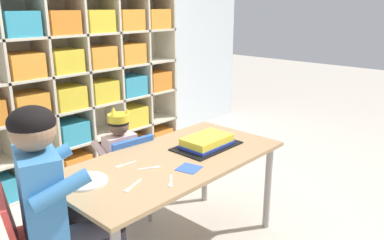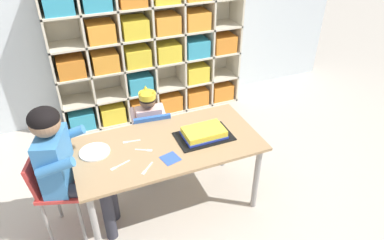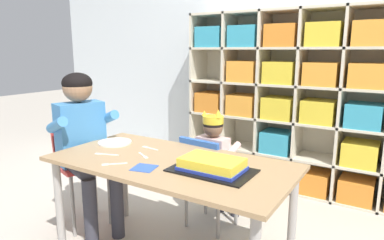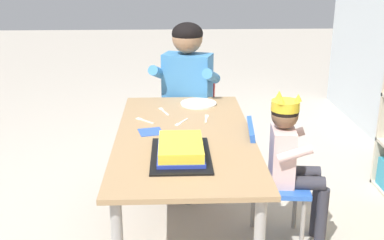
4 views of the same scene
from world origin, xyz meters
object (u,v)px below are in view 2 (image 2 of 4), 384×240
(activity_table, at_px, (168,151))
(fork_scattered_mid_table, at_px, (147,169))
(paper_plate_stack, at_px, (95,152))
(fork_by_napkin, at_px, (145,150))
(fork_near_child_seat, at_px, (119,166))
(birthday_cake_on_tray, at_px, (204,134))
(fork_beside_plate_stack, at_px, (130,141))
(classroom_chair_blue, at_px, (152,138))
(classroom_chair_adult_side, at_px, (55,186))
(child_with_crown, at_px, (148,119))
(adult_helper_seated, at_px, (65,161))

(activity_table, xyz_separation_m, fork_scattered_mid_table, (-0.22, -0.21, 0.07))
(paper_plate_stack, relative_size, fork_by_napkin, 1.87)
(activity_table, xyz_separation_m, fork_near_child_seat, (-0.38, -0.11, 0.07))
(birthday_cake_on_tray, distance_m, fork_beside_plate_stack, 0.54)
(classroom_chair_blue, bearing_deg, activity_table, 96.44)
(fork_scattered_mid_table, bearing_deg, classroom_chair_adult_side, 111.13)
(classroom_chair_blue, xyz_separation_m, paper_plate_stack, (-0.50, -0.33, 0.24))
(classroom_chair_blue, relative_size, child_with_crown, 0.80)
(fork_beside_plate_stack, height_order, fork_by_napkin, same)
(activity_table, relative_size, fork_near_child_seat, 9.45)
(classroom_chair_blue, height_order, birthday_cake_on_tray, birthday_cake_on_tray)
(child_with_crown, relative_size, classroom_chair_adult_side, 1.17)
(activity_table, distance_m, fork_near_child_seat, 0.40)
(paper_plate_stack, bearing_deg, classroom_chair_blue, 33.53)
(fork_by_napkin, bearing_deg, birthday_cake_on_tray, -151.85)
(activity_table, relative_size, classroom_chair_blue, 2.05)
(classroom_chair_blue, distance_m, adult_helper_seated, 0.86)
(fork_by_napkin, bearing_deg, classroom_chair_blue, -81.61)
(classroom_chair_adult_side, distance_m, birthday_cake_on_tray, 1.10)
(activity_table, bearing_deg, child_with_crown, 89.51)
(classroom_chair_blue, relative_size, classroom_chair_adult_side, 0.93)
(activity_table, height_order, classroom_chair_blue, classroom_chair_blue)
(fork_beside_plate_stack, bearing_deg, activity_table, -19.98)
(child_with_crown, xyz_separation_m, birthday_cake_on_tray, (0.27, -0.56, 0.14))
(adult_helper_seated, height_order, fork_scattered_mid_table, adult_helper_seated)
(classroom_chair_blue, relative_size, birthday_cake_on_tray, 1.58)
(child_with_crown, bearing_deg, fork_by_napkin, 77.60)
(fork_beside_plate_stack, distance_m, fork_scattered_mid_table, 0.34)
(activity_table, height_order, fork_near_child_seat, fork_near_child_seat)
(paper_plate_stack, xyz_separation_m, fork_scattered_mid_table, (0.29, -0.31, -0.00))
(activity_table, xyz_separation_m, classroom_chair_blue, (-0.01, 0.43, -0.16))
(adult_helper_seated, xyz_separation_m, fork_beside_plate_stack, (0.46, 0.10, -0.05))
(child_with_crown, xyz_separation_m, fork_beside_plate_stack, (-0.25, -0.41, 0.11))
(fork_near_child_seat, distance_m, fork_by_napkin, 0.23)
(activity_table, distance_m, adult_helper_seated, 0.71)
(birthday_cake_on_tray, distance_m, fork_near_child_seat, 0.66)
(adult_helper_seated, relative_size, fork_beside_plate_stack, 8.27)
(birthday_cake_on_tray, distance_m, fork_by_napkin, 0.45)
(fork_near_child_seat, distance_m, fork_beside_plate_stack, 0.27)
(fork_near_child_seat, relative_size, fork_by_napkin, 1.25)
(activity_table, bearing_deg, classroom_chair_adult_side, 176.18)
(classroom_chair_adult_side, bearing_deg, activity_table, -75.95)
(classroom_chair_adult_side, bearing_deg, fork_beside_plate_stack, -64.93)
(classroom_chair_adult_side, bearing_deg, fork_scattered_mid_table, -96.38)
(birthday_cake_on_tray, height_order, paper_plate_stack, birthday_cake_on_tray)
(fork_near_child_seat, bearing_deg, paper_plate_stack, 101.63)
(fork_scattered_mid_table, bearing_deg, birthday_cake_on_tray, -23.86)
(activity_table, bearing_deg, paper_plate_stack, 169.23)
(birthday_cake_on_tray, height_order, fork_beside_plate_stack, birthday_cake_on_tray)
(child_with_crown, distance_m, birthday_cake_on_tray, 0.64)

